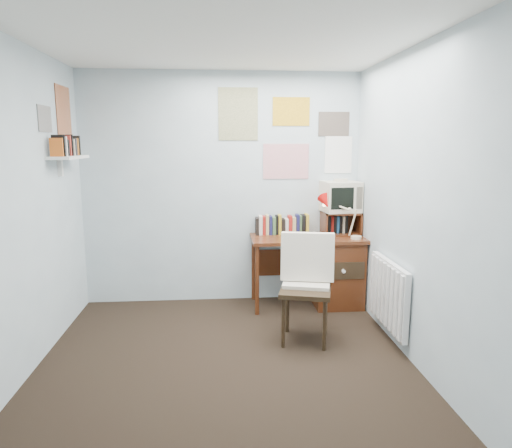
{
  "coord_description": "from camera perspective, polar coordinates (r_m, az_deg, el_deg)",
  "views": [
    {
      "loc": [
        -0.04,
        -3.23,
        1.75
      ],
      "look_at": [
        0.31,
        1.0,
        0.99
      ],
      "focal_mm": 32.0,
      "sensor_mm": 36.0,
      "label": 1
    }
  ],
  "objects": [
    {
      "name": "desk",
      "position": [
        5.04,
        9.4,
        -5.49
      ],
      "size": [
        1.2,
        0.55,
        0.76
      ],
      "color": "#552713",
      "rests_on": "ground"
    },
    {
      "name": "posters_left",
      "position": [
        4.57,
        -23.86,
        12.41
      ],
      "size": [
        0.01,
        0.7,
        0.6
      ],
      "primitive_type": "cube",
      "color": "white",
      "rests_on": "left_wall"
    },
    {
      "name": "right_wall",
      "position": [
        3.61,
        20.6,
        1.5
      ],
      "size": [
        0.02,
        3.5,
        2.5
      ],
      "primitive_type": "cube",
      "color": "silver",
      "rests_on": "ground"
    },
    {
      "name": "ground",
      "position": [
        3.67,
        -3.71,
        -18.39
      ],
      "size": [
        3.5,
        3.5,
        0.0
      ],
      "primitive_type": "plane",
      "color": "black",
      "rests_on": "ground"
    },
    {
      "name": "posters_back",
      "position": [
        5.03,
        3.81,
        11.24
      ],
      "size": [
        1.2,
        0.01,
        0.9
      ],
      "primitive_type": "cube",
      "color": "white",
      "rests_on": "back_wall"
    },
    {
      "name": "desk_lamp",
      "position": [
        4.84,
        12.49,
        0.53
      ],
      "size": [
        0.34,
        0.31,
        0.41
      ],
      "primitive_type": "cube",
      "rotation": [
        0.0,
        0.0,
        -0.25
      ],
      "color": "red",
      "rests_on": "desk"
    },
    {
      "name": "tv_riser",
      "position": [
        5.07,
        10.55,
        0.13
      ],
      "size": [
        0.4,
        0.3,
        0.25
      ],
      "primitive_type": "cube",
      "color": "#552713",
      "rests_on": "desk"
    },
    {
      "name": "ceiling",
      "position": [
        3.31,
        -4.24,
        23.17
      ],
      "size": [
        3.0,
        3.5,
        0.02
      ],
      "primitive_type": "cube",
      "color": "white",
      "rests_on": "back_wall"
    },
    {
      "name": "crt_tv",
      "position": [
        5.05,
        10.5,
        3.57
      ],
      "size": [
        0.41,
        0.39,
        0.36
      ],
      "primitive_type": "cube",
      "rotation": [
        0.0,
        0.0,
        0.11
      ],
      "color": "beige",
      "rests_on": "tv_riser"
    },
    {
      "name": "radiator",
      "position": [
        4.28,
        16.26,
        -8.43
      ],
      "size": [
        0.09,
        0.8,
        0.6
      ],
      "primitive_type": "cube",
      "color": "white",
      "rests_on": "right_wall"
    },
    {
      "name": "back_wall",
      "position": [
        5.0,
        -4.26,
        4.35
      ],
      "size": [
        3.0,
        0.02,
        2.5
      ],
      "primitive_type": "cube",
      "color": "silver",
      "rests_on": "ground"
    },
    {
      "name": "desk_chair",
      "position": [
        4.08,
        6.21,
        -8.32
      ],
      "size": [
        0.58,
        0.56,
        0.93
      ],
      "primitive_type": "cube",
      "rotation": [
        0.0,
        0.0,
        -0.26
      ],
      "color": "black",
      "rests_on": "ground"
    },
    {
      "name": "book_row",
      "position": [
        5.01,
        3.37,
        -0.01
      ],
      "size": [
        0.6,
        0.14,
        0.22
      ],
      "primitive_type": "cube",
      "color": "#552713",
      "rests_on": "desk"
    },
    {
      "name": "wall_shelf",
      "position": [
        4.54,
        -22.39,
        7.72
      ],
      "size": [
        0.2,
        0.62,
        0.24
      ],
      "primitive_type": "cube",
      "color": "white",
      "rests_on": "left_wall"
    },
    {
      "name": "left_wall",
      "position": [
        3.57,
        -28.76,
        0.81
      ],
      "size": [
        0.02,
        3.5,
        2.5
      ],
      "primitive_type": "cube",
      "color": "silver",
      "rests_on": "ground"
    }
  ]
}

